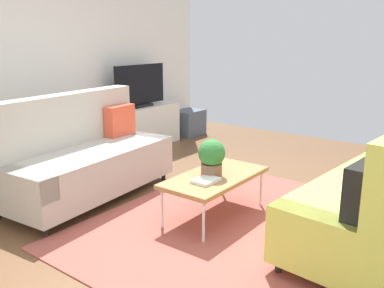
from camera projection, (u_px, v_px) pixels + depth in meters
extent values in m
plane|color=brown|center=(212.00, 221.00, 3.94)|extent=(7.68, 7.68, 0.00)
cube|color=white|center=(30.00, 56.00, 5.22)|extent=(6.40, 0.12, 2.90)
cube|color=#9E4C42|center=(229.00, 223.00, 3.88)|extent=(2.90, 2.20, 0.01)
cube|color=#B2ADA3|center=(89.00, 169.00, 4.44)|extent=(1.97, 1.01, 0.44)
cube|color=#B2ADA3|center=(65.00, 120.00, 4.48)|extent=(1.91, 0.37, 0.56)
cube|color=#B2ADA3|center=(139.00, 142.00, 5.11)|extent=(0.28, 0.85, 0.22)
cube|color=#B2ADA3|center=(19.00, 182.00, 3.72)|extent=(0.28, 0.85, 0.22)
cylinder|color=black|center=(163.00, 176.00, 5.05)|extent=(0.05, 0.05, 0.10)
cylinder|color=black|center=(46.00, 231.00, 3.62)|extent=(0.05, 0.05, 0.10)
cylinder|color=black|center=(121.00, 167.00, 5.40)|extent=(0.05, 0.05, 0.10)
cube|color=#D84C33|center=(120.00, 120.00, 4.96)|extent=(0.41, 0.18, 0.36)
cube|color=#C1CC51|center=(372.00, 210.00, 3.39)|extent=(1.96, 1.00, 0.44)
cube|color=#C1CC51|center=(328.00, 233.00, 2.76)|extent=(0.27, 0.85, 0.22)
cylinder|color=black|center=(278.00, 267.00, 3.06)|extent=(0.05, 0.05, 0.10)
cylinder|color=black|center=(366.00, 200.00, 4.31)|extent=(0.05, 0.05, 0.10)
cube|color=black|center=(364.00, 190.00, 2.72)|extent=(0.41, 0.17, 0.36)
cube|color=#9E7042|center=(215.00, 177.00, 3.94)|extent=(1.10, 0.56, 0.04)
cylinder|color=silver|center=(162.00, 209.00, 3.74)|extent=(0.02, 0.02, 0.38)
cylinder|color=silver|center=(223.00, 179.00, 4.51)|extent=(0.02, 0.02, 0.38)
cylinder|color=silver|center=(204.00, 222.00, 3.47)|extent=(0.02, 0.02, 0.38)
cylinder|color=silver|center=(261.00, 189.00, 4.24)|extent=(0.02, 0.02, 0.38)
cube|color=silver|center=(141.00, 127.00, 6.52)|extent=(1.40, 0.44, 0.64)
cube|color=black|center=(141.00, 105.00, 6.42)|extent=(0.36, 0.20, 0.04)
cube|color=black|center=(140.00, 84.00, 6.34)|extent=(1.00, 0.05, 0.60)
cube|color=#4C5666|center=(189.00, 123.00, 7.33)|extent=(0.52, 0.40, 0.44)
cylinder|color=brown|center=(212.00, 169.00, 3.91)|extent=(0.20, 0.20, 0.12)
sphere|color=#2D7233|center=(212.00, 153.00, 3.87)|extent=(0.25, 0.25, 0.25)
cube|color=silver|center=(206.00, 180.00, 3.75)|extent=(0.25, 0.19, 0.03)
cylinder|color=#33B29E|center=(109.00, 106.00, 6.00)|extent=(0.11, 0.11, 0.17)
cylinder|color=#3359B2|center=(122.00, 102.00, 6.07)|extent=(0.06, 0.06, 0.24)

